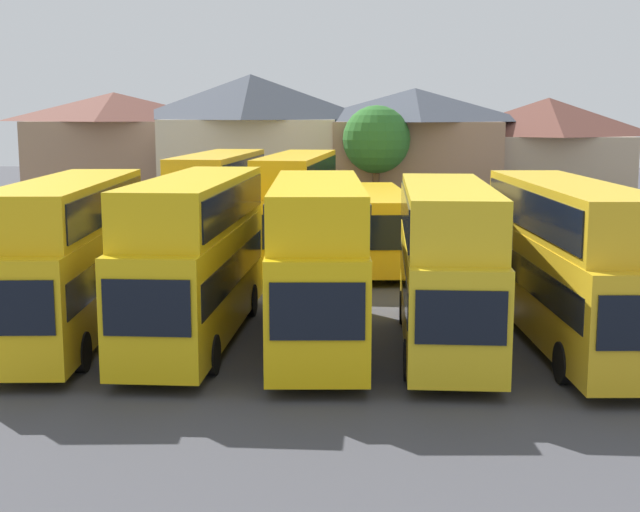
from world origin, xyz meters
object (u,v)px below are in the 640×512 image
bus_7 (297,203)px  tree_left_of_lot (376,140)px  bus_1 (69,251)px  bus_2 (196,250)px  bus_8 (378,224)px  bus_6 (219,203)px  bus_9 (461,226)px  house_terrace_centre (251,147)px  bus_4 (446,258)px  bus_5 (569,255)px  house_terrace_far_right (546,159)px  house_terrace_left (116,155)px  bus_3 (317,255)px  house_terrace_right (414,154)px

bus_7 → tree_left_of_lot: 13.09m
bus_1 → bus_2: bearing=85.9°
bus_1 → bus_8: bus_1 is taller
bus_2 → bus_6: 13.91m
bus_2 → bus_7: size_ratio=0.98×
tree_left_of_lot → bus_9: bearing=-74.6°
bus_1 → house_terrace_centre: bearing=172.7°
tree_left_of_lot → bus_6: bearing=-121.5°
bus_4 → bus_5: 3.73m
bus_8 → house_terrace_far_right: house_terrace_far_right is taller
tree_left_of_lot → bus_5: bearing=-79.0°
bus_7 → bus_8: (3.71, -0.46, -0.88)m
bus_5 → bus_8: (-5.33, 13.55, -0.80)m
bus_4 → house_terrace_far_right: (9.61, 31.53, 1.28)m
bus_6 → house_terrace_centre: size_ratio=0.99×
bus_9 → house_terrace_left: (-20.58, 18.15, 2.29)m
bus_7 → house_terrace_far_right: size_ratio=1.12×
bus_3 → bus_6: size_ratio=0.93×
bus_7 → bus_8: size_ratio=1.09×
bus_9 → bus_4: bearing=-12.1°
bus_4 → house_terrace_far_right: house_terrace_far_right is taller
bus_3 → bus_5: bus_3 is taller
bus_3 → house_terrace_far_right: 34.23m
bus_4 → bus_5: bearing=100.3°
bus_1 → bus_5: size_ratio=0.94×
house_terrace_right → house_terrace_far_right: (8.50, 0.42, -0.29)m
bus_7 → house_terrace_centre: (-3.99, 16.49, 1.93)m
tree_left_of_lot → house_terrace_left: bearing=162.6°
house_terrace_far_right → tree_left_of_lot: size_ratio=1.39×
bus_3 → house_terrace_right: house_terrace_right is taller
house_terrace_far_right → bus_6: bearing=-137.5°
bus_2 → tree_left_of_lot: 26.92m
bus_2 → bus_3: 3.76m
house_terrace_centre → house_terrace_far_right: 18.97m
bus_3 → bus_9: bus_3 is taller
bus_5 → house_terrace_centre: size_ratio=1.06×
house_terrace_right → bus_8: bearing=-99.2°
house_terrace_centre → house_terrace_left: bearing=173.2°
bus_4 → bus_6: 17.05m
bus_4 → tree_left_of_lot: bearing=-175.0°
tree_left_of_lot → bus_8: bearing=-91.0°
bus_7 → house_terrace_centre: size_ratio=1.02×
bus_1 → house_terrace_left: house_terrace_left is taller
bus_9 → house_terrace_centre: 20.76m
house_terrace_centre → house_terrace_right: size_ratio=1.06×
bus_4 → house_terrace_left: size_ratio=0.93×
bus_5 → bus_7: bus_7 is taller
bus_4 → house_terrace_far_right: 32.98m
bus_1 → bus_4: 11.47m
bus_1 → house_terrace_centre: house_terrace_centre is taller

